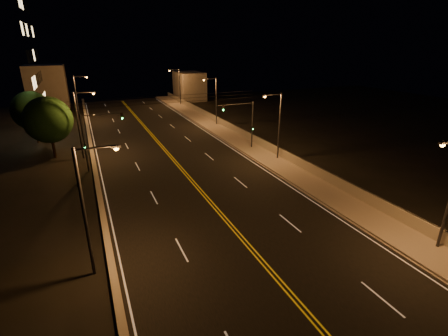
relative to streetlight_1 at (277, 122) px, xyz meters
name	(u,v)px	position (x,y,z in m)	size (l,w,h in m)	color
road	(198,188)	(-11.50, -3.93, -4.80)	(18.00, 120.00, 0.02)	black
sidewalk	(289,171)	(-0.70, -3.93, -4.66)	(3.60, 120.00, 0.30)	gray
curb	(274,174)	(-2.57, -3.93, -4.73)	(0.14, 120.00, 0.15)	gray
parapet_wall	(301,163)	(0.95, -3.93, -4.01)	(0.30, 120.00, 1.00)	gray
jersey_barrier	(100,200)	(-20.65, -3.93, -4.38)	(0.45, 120.00, 0.85)	gray
distant_building_right	(189,86)	(5.00, 49.70, -1.37)	(6.00, 10.00, 6.88)	gray
distant_building_left	(47,87)	(-27.50, 51.16, -0.17)	(8.00, 8.00, 9.27)	gray
parapet_rail	(302,159)	(0.95, -3.93, -3.48)	(0.06, 0.06, 120.00)	black
lane_markings	(198,188)	(-11.50, -4.00, -4.78)	(17.32, 116.00, 0.00)	silver
streetlight_1	(277,122)	(0.00, 0.00, 0.00)	(2.55, 0.28, 8.23)	#2D2D33
streetlight_2	(215,98)	(0.00, 19.88, 0.00)	(2.55, 0.28, 8.23)	#2D2D33
streetlight_3	(178,84)	(0.00, 42.10, 0.00)	(2.55, 0.28, 8.23)	#2D2D33
streetlight_4	(88,204)	(-21.39, -13.62, 0.00)	(2.55, 0.28, 8.23)	#2D2D33
streetlight_5	(80,120)	(-21.39, 10.37, 0.00)	(2.55, 0.28, 8.23)	#2D2D33
streetlight_6	(78,95)	(-21.39, 33.07, 0.00)	(2.55, 0.28, 8.23)	#2D2D33
traffic_signal_right	(246,120)	(-1.46, 5.29, -0.74)	(5.11, 0.31, 6.48)	#2D2D33
traffic_signal_left	(93,135)	(-20.33, 5.29, -0.74)	(5.11, 0.31, 6.48)	#2D2D33
overhead_wires	(169,99)	(-11.50, 5.57, 2.59)	(22.00, 0.03, 0.83)	black
tree_0	(48,120)	(-24.97, 12.08, 0.01)	(5.64, 5.64, 7.65)	black
tree_1	(32,111)	(-27.55, 20.60, -0.16)	(5.44, 5.44, 7.37)	black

